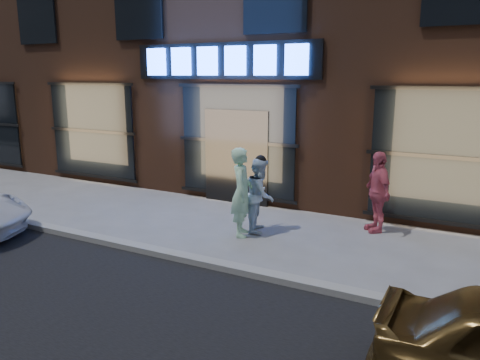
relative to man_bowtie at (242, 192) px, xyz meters
name	(u,v)px	position (x,y,z in m)	size (l,w,h in m)	color
ground	(138,251)	(-1.31, -1.72, -0.92)	(90.00, 90.00, 0.00)	slate
curb	(138,248)	(-1.31, -1.72, -0.86)	(60.00, 0.25, 0.12)	gray
storefront_building	(298,13)	(-1.32, 6.27, 4.23)	(30.20, 8.28, 10.30)	#54301E
man_bowtie	(242,192)	(0.00, 0.00, 0.00)	(0.67, 0.44, 1.84)	#BAF5C4
man_cap	(260,195)	(0.21, 0.44, -0.13)	(0.76, 0.60, 1.57)	white
passerby	(377,192)	(2.40, 1.57, -0.06)	(1.01, 0.42, 1.72)	#CE5567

